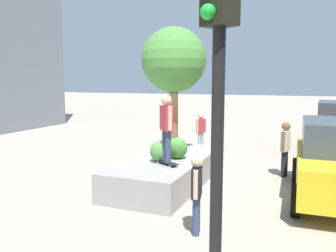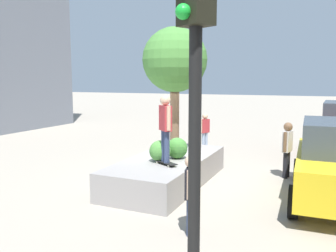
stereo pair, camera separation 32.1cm
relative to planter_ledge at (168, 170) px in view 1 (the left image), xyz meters
The scene contains 12 objects.
ground_plane 0.64m from the planter_ledge, behind, with size 120.00×120.00×0.00m, color #9E9384.
planter_ledge is the anchor object (origin of this frame).
plaza_tree 3.28m from the planter_ledge, 167.02° to the right, with size 1.96×1.96×3.75m.
boxwood_shrub 0.71m from the planter_ledge, 95.08° to the left, with size 0.58×0.58×0.58m, color #3D7A33.
hedge_clump 0.84m from the planter_ledge, ahead, with size 0.58×0.58×0.58m, color #4C8C3D.
skateboard 0.92m from the planter_ledge, 19.25° to the left, with size 0.58×0.80×0.07m.
skateboarder 1.65m from the planter_ledge, 19.25° to the left, with size 0.47×0.46×1.72m.
taxi_cab 4.32m from the planter_ledge, 92.49° to the left, with size 4.22×2.07×1.93m.
traffic_light_corner 6.88m from the planter_ledge, 26.19° to the left, with size 0.37×0.36×4.22m.
passerby_with_bag 3.64m from the planter_ledge, 123.09° to the left, with size 0.55×0.28×1.66m.
pedestrian_crossing 3.37m from the planter_ledge, 31.38° to the left, with size 0.51×0.25×1.52m.
bystander_watching 5.01m from the planter_ledge, behind, with size 0.48×0.33×1.53m.
Camera 1 is at (9.41, 3.61, 2.89)m, focal length 37.25 mm.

